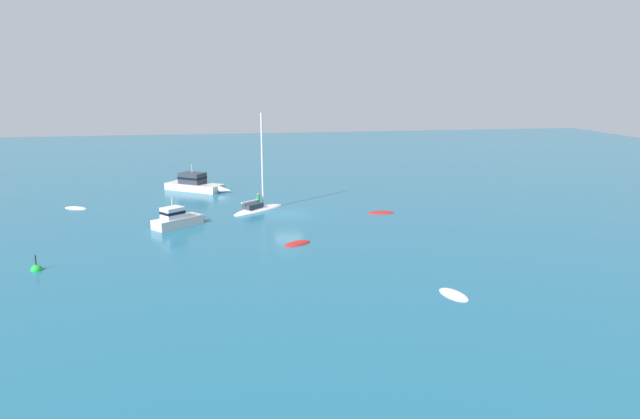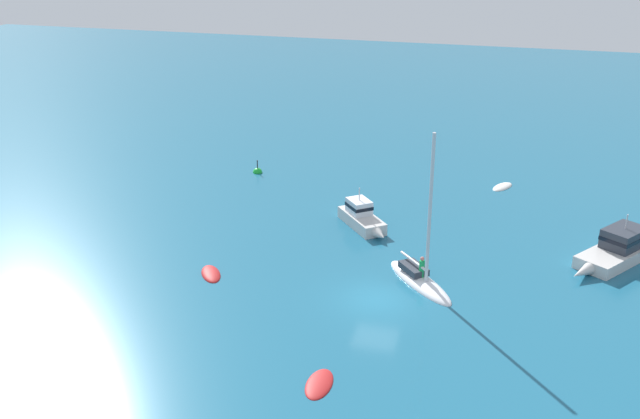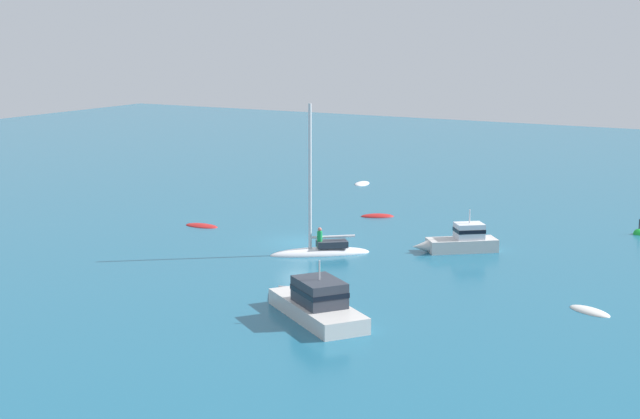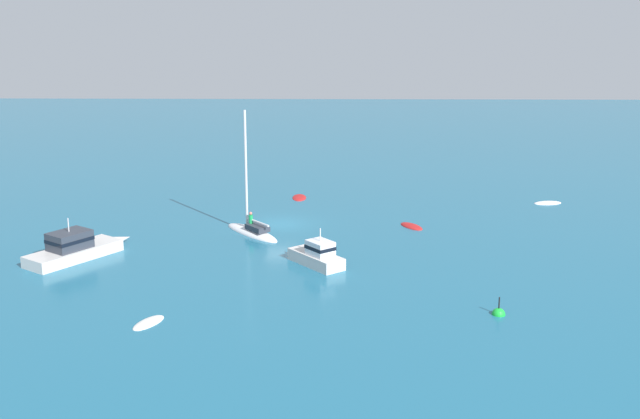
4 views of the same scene
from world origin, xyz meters
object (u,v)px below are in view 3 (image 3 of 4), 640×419
(tender, at_px, (202,226))
(channel_buoy, at_px, (639,234))
(powerboat, at_px, (316,303))
(rib, at_px, (362,184))
(sloop, at_px, (321,250))
(launch, at_px, (461,241))
(tender_1, at_px, (377,217))
(tender_2, at_px, (590,312))

(tender, xyz_separation_m, channel_buoy, (-12.27, 27.06, 0.01))
(powerboat, distance_m, rib, 39.24)
(sloop, height_order, launch, sloop)
(tender_1, xyz_separation_m, tender_2, (16.08, 19.46, 0.00))
(tender_1, height_order, launch, launch)
(sloop, bearing_deg, channel_buoy, -175.63)
(tender, bearing_deg, rib, 84.69)
(rib, xyz_separation_m, channel_buoy, (9.16, 25.46, 0.01))
(channel_buoy, bearing_deg, tender, -65.61)
(tender, xyz_separation_m, tender_1, (-9.06, 9.17, 0.00))
(channel_buoy, bearing_deg, tender_2, 4.64)
(tender, relative_size, powerboat, 0.34)
(sloop, bearing_deg, tender, -54.95)
(sloop, bearing_deg, tender_1, -119.97)
(tender_1, distance_m, rib, 14.51)
(rib, bearing_deg, tender, 163.49)
(rib, bearing_deg, launch, -151.53)
(powerboat, xyz_separation_m, launch, (-16.32, 1.02, -0.08))
(tender_1, height_order, powerboat, powerboat)
(powerboat, distance_m, tender_2, 13.47)
(tender_1, xyz_separation_m, launch, (7.21, 9.28, 0.66))
(tender_1, bearing_deg, launch, 110.83)
(sloop, distance_m, launch, 8.72)
(tender_2, bearing_deg, channel_buoy, 120.98)
(rib, xyz_separation_m, tender_2, (28.45, 27.03, 0.00))
(tender, xyz_separation_m, powerboat, (14.47, 17.43, 0.74))
(launch, relative_size, tender_2, 1.89)
(tender, height_order, powerboat, powerboat)
(sloop, bearing_deg, launch, 174.53)
(tender_1, bearing_deg, tender_2, 109.10)
(tender_1, distance_m, launch, 11.77)
(channel_buoy, bearing_deg, launch, -39.56)
(launch, xyz_separation_m, tender_2, (8.87, 10.18, -0.66))
(launch, bearing_deg, tender_1, -76.56)
(launch, relative_size, rib, 1.84)
(powerboat, distance_m, sloop, 12.99)
(powerboat, bearing_deg, tender_1, -35.06)
(tender, distance_m, powerboat, 22.67)
(tender, relative_size, launch, 0.53)
(sloop, height_order, tender_2, sloop)
(tender, bearing_deg, launch, 4.67)
(tender, bearing_deg, tender_1, 43.61)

